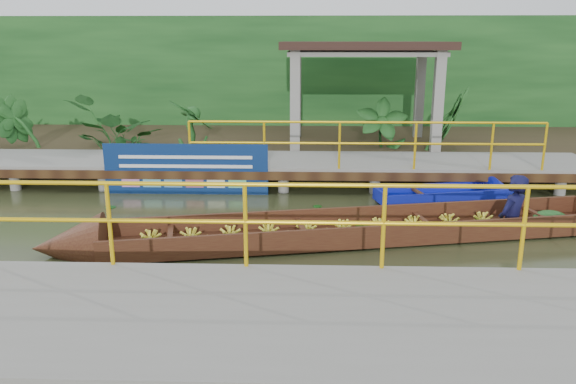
{
  "coord_description": "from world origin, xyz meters",
  "views": [
    {
      "loc": [
        1.5,
        -9.23,
        3.24
      ],
      "look_at": [
        1.18,
        0.5,
        0.6
      ],
      "focal_mm": 35.0,
      "sensor_mm": 36.0,
      "label": 1
    }
  ],
  "objects": [
    {
      "name": "land_strip",
      "position": [
        0.0,
        7.5,
        0.23
      ],
      "size": [
        30.0,
        8.0,
        0.45
      ],
      "primitive_type": "cube",
      "color": "#332719",
      "rests_on": "ground"
    },
    {
      "name": "far_dock",
      "position": [
        0.02,
        3.43,
        0.48
      ],
      "size": [
        16.0,
        2.06,
        1.66
      ],
      "color": "gray",
      "rests_on": "ground"
    },
    {
      "name": "vendor_boat",
      "position": [
        2.81,
        -0.17,
        0.24
      ],
      "size": [
        10.61,
        3.14,
        2.26
      ],
      "rotation": [
        0.0,
        0.0,
        0.2
      ],
      "color": "#38160F",
      "rests_on": "ground"
    },
    {
      "name": "tropical_plants",
      "position": [
        -1.75,
        5.3,
        1.2
      ],
      "size": [
        14.19,
        1.19,
        1.49
      ],
      "color": "#133D16",
      "rests_on": "ground"
    },
    {
      "name": "near_dock",
      "position": [
        1.0,
        -4.2,
        0.3
      ],
      "size": [
        18.0,
        2.4,
        1.73
      ],
      "color": "gray",
      "rests_on": "ground"
    },
    {
      "name": "blue_banner",
      "position": [
        -1.1,
        2.48,
        0.56
      ],
      "size": [
        3.55,
        0.04,
        1.11
      ],
      "color": "navy",
      "rests_on": "ground"
    },
    {
      "name": "moored_blue_boat",
      "position": [
        4.94,
        2.13,
        0.13
      ],
      "size": [
        3.1,
        1.42,
        0.72
      ],
      "rotation": [
        0.0,
        0.0,
        0.23
      ],
      "color": "#0E179B",
      "rests_on": "ground"
    },
    {
      "name": "pavilion",
      "position": [
        3.0,
        6.3,
        2.82
      ],
      "size": [
        4.4,
        3.0,
        3.0
      ],
      "color": "gray",
      "rests_on": "ground"
    },
    {
      "name": "foliage_backdrop",
      "position": [
        0.0,
        10.0,
        2.0
      ],
      "size": [
        30.0,
        0.8,
        4.0
      ],
      "primitive_type": "cube",
      "color": "#133D16",
      "rests_on": "ground"
    },
    {
      "name": "ground",
      "position": [
        0.0,
        0.0,
        0.0
      ],
      "size": [
        80.0,
        80.0,
        0.0
      ],
      "primitive_type": "plane",
      "color": "#2E361B",
      "rests_on": "ground"
    }
  ]
}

